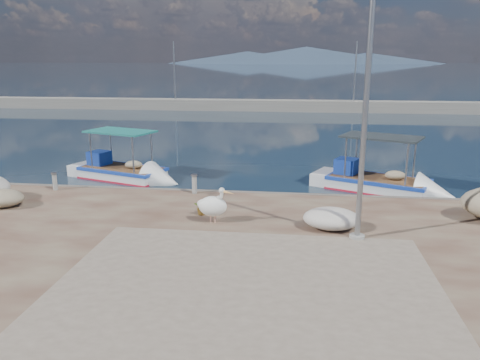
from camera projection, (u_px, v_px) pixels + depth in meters
name	position (u px, v px, depth m)	size (l,w,h in m)	color
ground	(224.00, 254.00, 13.94)	(1400.00, 1400.00, 0.00)	#162635
quay_patch	(246.00, 288.00, 10.81)	(9.00, 7.00, 0.01)	gray
breakwater	(280.00, 106.00, 52.21)	(120.00, 2.20, 7.50)	gray
mountains	(302.00, 56.00, 635.38)	(370.00, 280.00, 22.00)	#28384C
boat_left	(122.00, 174.00, 22.72)	(5.98, 3.58, 2.73)	white
boat_right	(376.00, 185.00, 20.66)	(6.16, 4.20, 2.83)	white
pelican	(213.00, 206.00, 15.00)	(1.27, 0.81, 1.21)	tan
lamp_post	(364.00, 127.00, 13.01)	(0.44, 0.96, 7.00)	gray
bollard_near	(194.00, 183.00, 18.33)	(0.25, 0.25, 0.77)	gray
bollard_far	(55.00, 180.00, 18.81)	(0.24, 0.24, 0.73)	gray
potted_plant	(202.00, 207.00, 15.83)	(0.49, 0.42, 0.54)	#33722D
net_pile_b	(2.00, 198.00, 16.73)	(1.57, 1.22, 0.61)	tan
net_pile_d	(331.00, 219.00, 14.52)	(1.75, 1.31, 0.65)	silver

